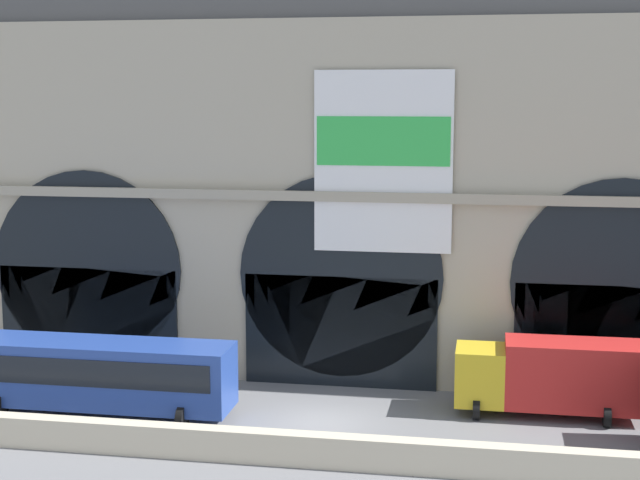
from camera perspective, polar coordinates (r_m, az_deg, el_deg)
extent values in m
plane|color=slate|center=(38.66, 0.06, -10.94)|extent=(200.00, 200.00, 0.00)
cube|color=beige|center=(34.34, -1.27, -12.48)|extent=(90.00, 0.70, 1.17)
cube|color=#B2A891|center=(43.81, 1.70, 2.35)|extent=(50.27, 4.44, 16.32)
cube|color=black|center=(45.93, -13.75, -4.74)|extent=(8.68, 0.20, 5.04)
cylinder|color=black|center=(45.43, -13.86, -1.64)|extent=(9.14, 0.20, 9.14)
cube|color=black|center=(42.60, 1.22, -5.54)|extent=(8.68, 0.20, 5.04)
cylinder|color=black|center=(42.05, 1.23, -2.20)|extent=(9.14, 0.20, 9.14)
cube|color=black|center=(42.50, 17.47, -5.98)|extent=(8.68, 0.20, 5.04)
cylinder|color=black|center=(41.95, 17.63, -2.64)|extent=(9.14, 0.20, 9.14)
cube|color=white|center=(41.03, 3.81, 4.71)|extent=(6.01, 0.12, 7.87)
cube|color=green|center=(40.90, 3.81, 5.96)|extent=(5.77, 0.04, 2.11)
cube|color=#A49A85|center=(41.43, 1.23, 2.65)|extent=(50.27, 0.50, 0.44)
cube|color=#28479E|center=(39.95, -13.14, -7.81)|extent=(11.00, 2.50, 2.60)
cube|color=black|center=(38.74, -13.91, -7.82)|extent=(10.12, 0.04, 1.10)
cylinder|color=black|center=(41.01, -18.73, -9.51)|extent=(0.28, 1.00, 1.00)
cylinder|color=black|center=(42.90, -17.27, -8.64)|extent=(0.28, 1.00, 1.00)
cylinder|color=black|center=(38.01, -8.32, -10.58)|extent=(0.28, 1.00, 1.00)
cylinder|color=black|center=(40.04, -7.29, -9.55)|extent=(0.28, 1.00, 1.00)
cube|color=gold|center=(40.03, 9.61, -8.01)|extent=(2.00, 2.30, 2.30)
cube|color=red|center=(40.14, 15.03, -7.84)|extent=(5.50, 2.30, 2.70)
cylinder|color=black|center=(39.39, 9.41, -10.03)|extent=(0.28, 0.84, 0.84)
cylinder|color=black|center=(41.36, 9.45, -9.12)|extent=(0.28, 0.84, 0.84)
cylinder|color=black|center=(39.69, 16.90, -10.15)|extent=(0.28, 0.84, 0.84)
cylinder|color=black|center=(41.65, 16.57, -9.25)|extent=(0.28, 0.84, 0.84)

